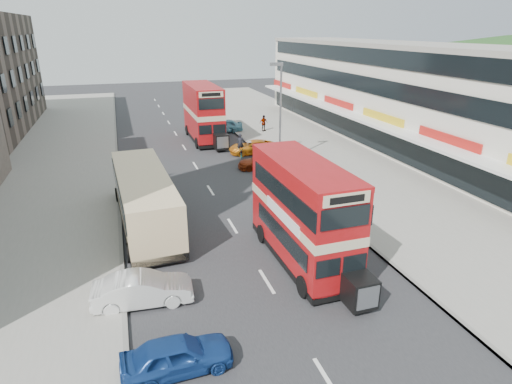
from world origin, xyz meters
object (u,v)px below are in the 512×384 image
object	(u,v)px
bus_main	(303,213)
car_right_b	(253,147)
pedestrian_near	(316,170)
car_right_c	(223,126)
car_left_front	(143,289)
street_lamp	(280,107)
car_right_a	(263,161)
coach	(144,197)
bus_second	(203,113)
car_left_near	(177,355)
pedestrian_far	(264,123)
cyclist	(241,149)

from	to	relation	value
bus_main	car_right_b	bearing A→B (deg)	-101.28
car_right_b	pedestrian_near	xyz separation A→B (m)	(2.01, -8.80, 0.41)
car_right_b	car_right_c	bearing A→B (deg)	-171.75
car_left_front	car_right_c	distance (m)	30.75
street_lamp	car_right_b	xyz separation A→B (m)	(-0.95, 4.01, -4.19)
bus_main	car_right_c	distance (m)	27.91
car_right_a	coach	bearing A→B (deg)	-46.24
bus_main	bus_second	xyz separation A→B (m)	(0.21, 25.00, 0.24)
car_right_b	street_lamp	bearing A→B (deg)	17.89
car_left_near	car_left_front	xyz separation A→B (m)	(-0.82, 4.12, 0.04)
coach	pedestrian_far	world-z (taller)	coach
bus_second	pedestrian_near	world-z (taller)	bus_second
cyclist	bus_second	bearing A→B (deg)	112.11
car_right_a	pedestrian_far	bearing A→B (deg)	165.55
bus_main	car_right_a	xyz separation A→B (m)	(2.87, 14.45, -1.94)
car_left_near	cyclist	distance (m)	25.14
coach	car_right_b	xyz separation A→B (m)	(10.19, 12.25, -1.06)
car_left_front	car_right_b	bearing A→B (deg)	-24.44
car_right_a	car_left_near	bearing A→B (deg)	-21.36
car_left_near	car_right_c	size ratio (longest dim) A/B	0.88
bus_second	pedestrian_far	distance (m)	7.12
coach	car_right_c	world-z (taller)	coach
street_lamp	bus_second	world-z (taller)	street_lamp
car_right_c	car_right_a	bearing A→B (deg)	5.16
car_right_b	pedestrian_far	size ratio (longest dim) A/B	2.52
street_lamp	car_right_b	distance (m)	5.87
car_right_b	cyclist	size ratio (longest dim) A/B	2.13
car_left_near	pedestrian_near	distance (m)	19.51
bus_second	car_right_b	world-z (taller)	bus_second
bus_main	pedestrian_far	world-z (taller)	bus_main
car_right_c	cyclist	size ratio (longest dim) A/B	2.05
car_right_b	pedestrian_far	distance (m)	8.50
bus_main	car_right_b	distance (m)	19.15
car_right_c	bus_main	bearing A→B (deg)	-0.91
car_left_near	pedestrian_far	distance (m)	34.62
car_left_front	pedestrian_far	xyz separation A→B (m)	(14.46, 27.70, 0.35)
street_lamp	pedestrian_near	world-z (taller)	street_lamp
street_lamp	car_left_near	distance (m)	23.31
pedestrian_far	cyclist	xyz separation A→B (m)	(-4.89, -8.25, -0.32)
coach	car_right_a	bearing A→B (deg)	36.34
pedestrian_near	pedestrian_far	world-z (taller)	pedestrian_near
bus_main	coach	distance (m)	9.46
bus_second	pedestrian_far	bearing A→B (deg)	-167.97
coach	car_right_b	distance (m)	15.97
bus_second	car_right_b	bearing A→B (deg)	116.82
street_lamp	car_left_front	world-z (taller)	street_lamp
pedestrian_far	pedestrian_near	bearing A→B (deg)	-111.50
street_lamp	pedestrian_far	bearing A→B (deg)	77.31
bus_main	pedestrian_near	xyz separation A→B (m)	(5.39, 9.95, -1.51)
car_right_b	pedestrian_near	distance (m)	9.04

